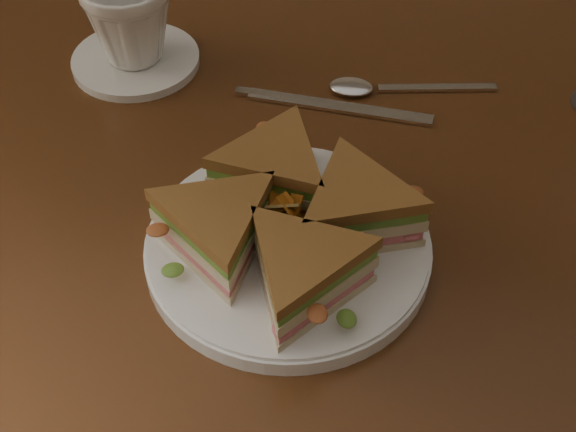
{
  "coord_description": "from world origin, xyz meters",
  "views": [
    {
      "loc": [
        0.02,
        -0.57,
        1.29
      ],
      "look_at": [
        -0.05,
        -0.11,
        0.8
      ],
      "focal_mm": 50.0,
      "sensor_mm": 36.0,
      "label": 1
    }
  ],
  "objects": [
    {
      "name": "table",
      "position": [
        0.0,
        0.0,
        0.65
      ],
      "size": [
        1.2,
        0.8,
        0.75
      ],
      "color": "#341A0B",
      "rests_on": "ground"
    },
    {
      "name": "plate",
      "position": [
        -0.05,
        -0.11,
        0.76
      ],
      "size": [
        0.25,
        0.25,
        0.02
      ],
      "primitive_type": "cylinder",
      "color": "white",
      "rests_on": "table"
    },
    {
      "name": "sandwich_wedges",
      "position": [
        -0.05,
        -0.11,
        0.8
      ],
      "size": [
        0.28,
        0.28,
        0.06
      ],
      "color": "beige",
      "rests_on": "plate"
    },
    {
      "name": "crisps_mound",
      "position": [
        -0.05,
        -0.11,
        0.79
      ],
      "size": [
        0.09,
        0.09,
        0.05
      ],
      "primitive_type": null,
      "color": "#B76117",
      "rests_on": "plate"
    },
    {
      "name": "spoon",
      "position": [
        0.01,
        0.14,
        0.75
      ],
      "size": [
        0.18,
        0.05,
        0.01
      ],
      "rotation": [
        0.0,
        0.0,
        0.17
      ],
      "color": "silver",
      "rests_on": "table"
    },
    {
      "name": "knife",
      "position": [
        -0.04,
        0.11,
        0.75
      ],
      "size": [
        0.22,
        0.03,
        0.0
      ],
      "rotation": [
        0.0,
        0.0,
        -0.09
      ],
      "color": "silver",
      "rests_on": "table"
    },
    {
      "name": "saucer",
      "position": [
        -0.26,
        0.15,
        0.76
      ],
      "size": [
        0.14,
        0.14,
        0.01
      ],
      "primitive_type": "cylinder",
      "color": "white",
      "rests_on": "table"
    },
    {
      "name": "coffee_cup",
      "position": [
        -0.26,
        0.15,
        0.81
      ],
      "size": [
        0.12,
        0.12,
        0.09
      ],
      "primitive_type": "imported",
      "rotation": [
        0.0,
        0.0,
        0.27
      ],
      "color": "white",
      "rests_on": "saucer"
    }
  ]
}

